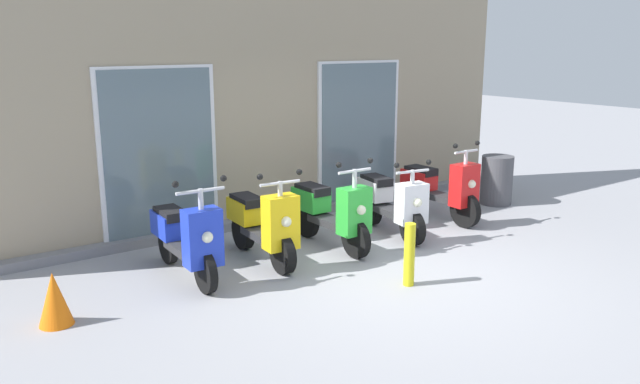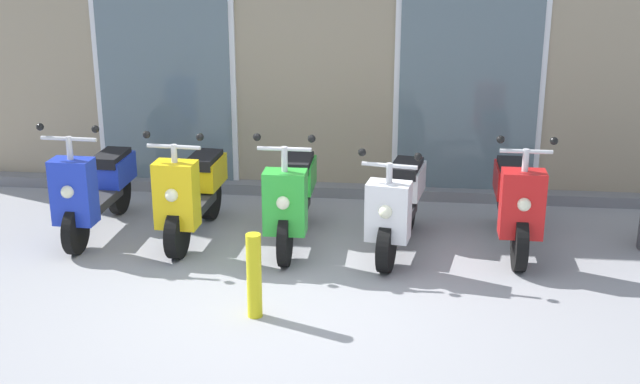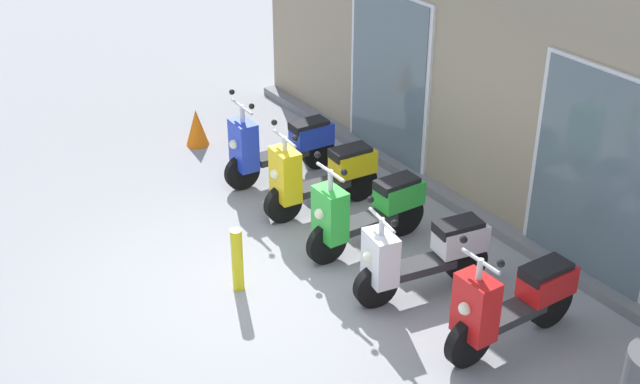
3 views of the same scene
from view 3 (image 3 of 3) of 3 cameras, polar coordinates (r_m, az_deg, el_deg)
The scene contains 9 objects.
ground_plane at distance 8.75m, azimuth -3.89°, elevation -6.48°, with size 40.00×40.00×0.00m, color #939399.
storefront_facade at distance 9.59m, azimuth 11.77°, elevation 8.37°, with size 9.21×0.50×3.73m.
scooter_blue at distance 10.62m, azimuth -2.85°, elevation 3.22°, with size 0.60×1.57×1.24m.
scooter_yellow at distance 9.87m, azimuth -0.01°, elevation 1.14°, with size 0.57×1.51×1.19m.
scooter_green at distance 9.13m, azimuth 3.14°, elevation -1.23°, with size 0.55×1.55×1.22m.
scooter_white at distance 8.46m, azimuth 6.99°, elevation -4.24°, with size 0.62×1.51×1.11m.
scooter_red at distance 7.90m, azimuth 12.89°, elevation -7.32°, with size 0.52×1.55×1.23m.
traffic_cone at distance 11.76m, azimuth -8.38°, elevation 4.36°, with size 0.32×0.32×0.52m, color orange.
curb_bollard at distance 8.56m, azimuth -5.63°, elevation -4.61°, with size 0.12×0.12×0.70m, color yellow.
Camera 3 is at (6.28, -3.47, 5.01)m, focal length 47.12 mm.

